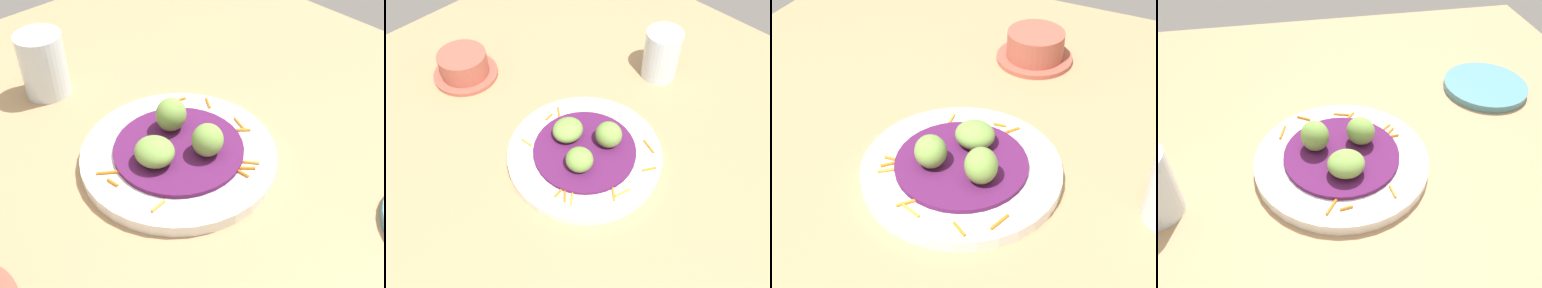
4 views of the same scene
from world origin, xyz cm
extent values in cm
cube|color=tan|center=(0.00, 0.00, 1.00)|extent=(110.00, 110.00, 2.00)
cylinder|color=white|center=(-0.13, 1.90, 2.86)|extent=(26.64, 26.64, 1.72)
cylinder|color=#51194C|center=(-0.13, 1.90, 4.06)|extent=(17.66, 17.66, 0.67)
cylinder|color=orange|center=(1.73, 12.10, 3.92)|extent=(2.81, 1.25, 0.40)
cylinder|color=orange|center=(-2.78, -7.46, 3.92)|extent=(2.41, 3.06, 0.40)
cylinder|color=orange|center=(2.64, 10.89, 3.92)|extent=(2.62, 2.83, 0.40)
cylinder|color=orange|center=(7.77, 6.79, 3.92)|extent=(3.18, 2.58, 0.40)
cylinder|color=orange|center=(-1.05, -8.30, 3.92)|extent=(1.85, 0.65, 0.40)
cylinder|color=orange|center=(8.67, 4.87, 3.92)|extent=(2.54, 0.72, 0.40)
cylinder|color=orange|center=(8.73, 6.07, 3.92)|extent=(1.77, 1.80, 0.40)
cylinder|color=orange|center=(5.83, -6.60, 3.92)|extent=(0.66, 2.25, 0.40)
cylinder|color=orange|center=(-8.57, 9.08, 3.92)|extent=(1.34, 3.08, 0.40)
cylinder|color=orange|center=(-4.83, 12.19, 3.92)|extent=(2.25, 1.59, 0.40)
ellipsoid|color=#759E47|center=(-3.71, 3.88, 6.78)|extent=(5.77, 5.93, 4.76)
ellipsoid|color=#759E47|center=(-0.06, -2.19, 6.08)|extent=(5.60, 5.26, 3.37)
ellipsoid|color=#759E47|center=(3.37, 4.01, 6.55)|extent=(6.08, 6.14, 4.32)
cylinder|color=#A85142|center=(1.98, -30.58, 2.40)|extent=(13.11, 13.11, 0.80)
cylinder|color=#A85142|center=(1.98, -30.58, 5.10)|extent=(9.78, 9.78, 4.59)
cylinder|color=silver|center=(-26.44, -2.64, 7.13)|extent=(7.18, 7.18, 10.26)
camera|label=1|loc=(37.53, -30.59, 48.79)|focal=46.31mm
camera|label=2|loc=(32.00, 32.31, 60.18)|focal=38.96mm
camera|label=3|loc=(-25.31, 52.54, 53.40)|focal=53.47mm
camera|label=4|loc=(-6.64, -41.17, 45.20)|focal=36.68mm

